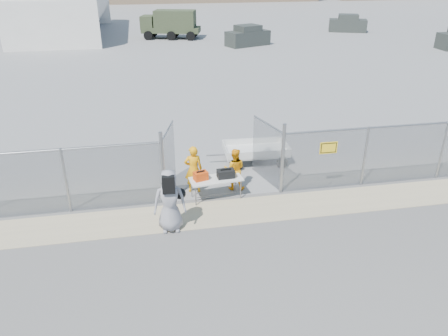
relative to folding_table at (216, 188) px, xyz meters
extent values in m
plane|color=#484646|center=(0.27, -2.00, -0.37)|extent=(160.00, 160.00, 0.00)
cube|color=gray|center=(0.27, 40.00, -0.36)|extent=(160.00, 80.00, 0.01)
cube|color=tan|center=(0.27, -1.00, -0.36)|extent=(44.00, 1.60, 0.01)
cube|color=#DF450E|center=(-0.51, 0.01, 0.51)|extent=(0.51, 0.41, 0.28)
cube|color=black|center=(0.33, 0.02, 0.51)|extent=(0.59, 0.36, 0.27)
imported|color=#FFA30C|center=(-0.68, 0.61, 0.48)|extent=(0.65, 0.45, 1.70)
imported|color=#FFA30C|center=(0.74, 0.55, 0.38)|extent=(0.85, 0.73, 1.51)
imported|color=gray|center=(-1.64, -1.62, 0.60)|extent=(0.98, 0.67, 1.95)
camera|label=1|loc=(-2.13, -12.74, 6.92)|focal=35.00mm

